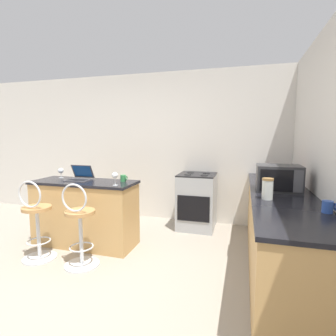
{
  "coord_description": "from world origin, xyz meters",
  "views": [
    {
      "loc": [
        1.65,
        -2.15,
        1.52
      ],
      "look_at": [
        0.49,
        1.83,
        1.0
      ],
      "focal_mm": 28.0,
      "sensor_mm": 36.0,
      "label": 1
    }
  ],
  "objects_px": {
    "toaster": "(276,175)",
    "wine_glass_short": "(61,171)",
    "stove_range": "(197,201)",
    "mug_green": "(123,178)",
    "microwave": "(279,178)",
    "laptop": "(80,176)",
    "mug_blue": "(328,207)",
    "wine_glass_tall": "(115,176)",
    "bar_stool_near": "(37,223)",
    "bar_stool_far": "(80,228)",
    "mug_white": "(278,173)",
    "storage_jar": "(268,189)"
  },
  "relations": [
    {
      "from": "wine_glass_short",
      "to": "mug_white",
      "type": "height_order",
      "value": "wine_glass_short"
    },
    {
      "from": "toaster",
      "to": "mug_white",
      "type": "bearing_deg",
      "value": 80.85
    },
    {
      "from": "toaster",
      "to": "wine_glass_short",
      "type": "height_order",
      "value": "toaster"
    },
    {
      "from": "mug_green",
      "to": "mug_white",
      "type": "bearing_deg",
      "value": 28.01
    },
    {
      "from": "toaster",
      "to": "mug_white",
      "type": "distance_m",
      "value": 0.58
    },
    {
      "from": "toaster",
      "to": "laptop",
      "type": "bearing_deg",
      "value": -167.58
    },
    {
      "from": "stove_range",
      "to": "wine_glass_short",
      "type": "height_order",
      "value": "wine_glass_short"
    },
    {
      "from": "stove_range",
      "to": "mug_white",
      "type": "xyz_separation_m",
      "value": [
        1.22,
        0.13,
        0.49
      ]
    },
    {
      "from": "bar_stool_far",
      "to": "stove_range",
      "type": "xyz_separation_m",
      "value": [
        1.07,
        1.64,
        -0.01
      ]
    },
    {
      "from": "bar_stool_far",
      "to": "bar_stool_near",
      "type": "bearing_deg",
      "value": 180.0
    },
    {
      "from": "toaster",
      "to": "mug_blue",
      "type": "bearing_deg",
      "value": -79.72
    },
    {
      "from": "wine_glass_short",
      "to": "mug_green",
      "type": "bearing_deg",
      "value": -1.79
    },
    {
      "from": "toaster",
      "to": "wine_glass_short",
      "type": "bearing_deg",
      "value": -170.62
    },
    {
      "from": "wine_glass_tall",
      "to": "mug_green",
      "type": "distance_m",
      "value": 0.29
    },
    {
      "from": "stove_range",
      "to": "storage_jar",
      "type": "height_order",
      "value": "storage_jar"
    },
    {
      "from": "microwave",
      "to": "toaster",
      "type": "bearing_deg",
      "value": 86.58
    },
    {
      "from": "microwave",
      "to": "mug_green",
      "type": "xyz_separation_m",
      "value": [
        -1.93,
        0.06,
        -0.1
      ]
    },
    {
      "from": "mug_blue",
      "to": "mug_white",
      "type": "height_order",
      "value": "mug_blue"
    },
    {
      "from": "bar_stool_near",
      "to": "mug_green",
      "type": "bearing_deg",
      "value": 38.98
    },
    {
      "from": "wine_glass_tall",
      "to": "toaster",
      "type": "bearing_deg",
      "value": 22.36
    },
    {
      "from": "storage_jar",
      "to": "wine_glass_tall",
      "type": "xyz_separation_m",
      "value": [
        -1.76,
        0.23,
        0.02
      ]
    },
    {
      "from": "bar_stool_near",
      "to": "mug_green",
      "type": "xyz_separation_m",
      "value": [
        0.84,
        0.68,
        0.48
      ]
    },
    {
      "from": "mug_blue",
      "to": "mug_green",
      "type": "bearing_deg",
      "value": 159.14
    },
    {
      "from": "laptop",
      "to": "toaster",
      "type": "xyz_separation_m",
      "value": [
        2.61,
        0.57,
        0.04
      ]
    },
    {
      "from": "mug_blue",
      "to": "mug_green",
      "type": "height_order",
      "value": "mug_blue"
    },
    {
      "from": "stove_range",
      "to": "wine_glass_tall",
      "type": "relative_size",
      "value": 5.49
    },
    {
      "from": "bar_stool_near",
      "to": "stove_range",
      "type": "height_order",
      "value": "bar_stool_near"
    },
    {
      "from": "bar_stool_far",
      "to": "laptop",
      "type": "height_order",
      "value": "laptop"
    },
    {
      "from": "microwave",
      "to": "mug_white",
      "type": "height_order",
      "value": "microwave"
    },
    {
      "from": "microwave",
      "to": "laptop",
      "type": "bearing_deg",
      "value": 179.75
    },
    {
      "from": "bar_stool_near",
      "to": "mug_blue",
      "type": "xyz_separation_m",
      "value": [
        3.05,
        -0.17,
        0.48
      ]
    },
    {
      "from": "bar_stool_near",
      "to": "mug_white",
      "type": "bearing_deg",
      "value": 31.47
    },
    {
      "from": "mug_blue",
      "to": "wine_glass_tall",
      "type": "xyz_separation_m",
      "value": [
        -2.19,
        0.57,
        0.07
      ]
    },
    {
      "from": "storage_jar",
      "to": "wine_glass_tall",
      "type": "bearing_deg",
      "value": 172.63
    },
    {
      "from": "bar_stool_far",
      "to": "mug_green",
      "type": "xyz_separation_m",
      "value": [
        0.23,
        0.68,
        0.48
      ]
    },
    {
      "from": "laptop",
      "to": "mug_white",
      "type": "distance_m",
      "value": 2.93
    },
    {
      "from": "stove_range",
      "to": "mug_green",
      "type": "height_order",
      "value": "mug_green"
    },
    {
      "from": "microwave",
      "to": "mug_blue",
      "type": "height_order",
      "value": "microwave"
    },
    {
      "from": "laptop",
      "to": "microwave",
      "type": "distance_m",
      "value": 2.58
    },
    {
      "from": "toaster",
      "to": "wine_glass_short",
      "type": "distance_m",
      "value": 3.03
    },
    {
      "from": "microwave",
      "to": "wine_glass_tall",
      "type": "distance_m",
      "value": 1.92
    },
    {
      "from": "storage_jar",
      "to": "mug_green",
      "type": "distance_m",
      "value": 1.85
    },
    {
      "from": "storage_jar",
      "to": "mug_green",
      "type": "bearing_deg",
      "value": 164.24
    },
    {
      "from": "bar_stool_far",
      "to": "wine_glass_tall",
      "type": "bearing_deg",
      "value": 57.66
    },
    {
      "from": "bar_stool_far",
      "to": "stove_range",
      "type": "bearing_deg",
      "value": 56.96
    },
    {
      "from": "toaster",
      "to": "mug_white",
      "type": "xyz_separation_m",
      "value": [
        0.09,
        0.57,
        -0.05
      ]
    },
    {
      "from": "mug_white",
      "to": "stove_range",
      "type": "bearing_deg",
      "value": -173.92
    },
    {
      "from": "laptop",
      "to": "stove_range",
      "type": "distance_m",
      "value": 1.86
    },
    {
      "from": "stove_range",
      "to": "bar_stool_near",
      "type": "bearing_deg",
      "value": -135.53
    },
    {
      "from": "bar_stool_far",
      "to": "microwave",
      "type": "height_order",
      "value": "microwave"
    }
  ]
}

